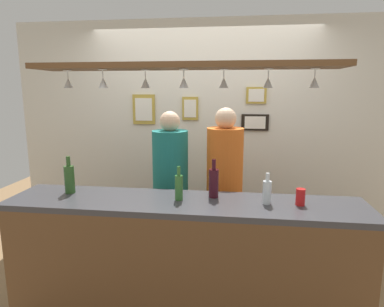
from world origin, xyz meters
name	(u,v)px	position (x,y,z in m)	size (l,w,h in m)	color
ground_plane	(191,295)	(0.00, 0.00, 0.00)	(8.00, 8.00, 0.00)	olive
back_wall	(204,136)	(0.00, 1.10, 1.30)	(4.40, 0.06, 2.60)	silver
bar_counter	(181,251)	(0.00, -0.50, 0.68)	(2.70, 0.55, 1.01)	#38383D
overhead_glass_rack	(184,66)	(0.00, -0.30, 2.00)	(2.20, 0.36, 0.04)	brown
hanging_wineglass_far_left	(68,82)	(-0.89, -0.29, 1.89)	(0.07, 0.07, 0.13)	silver
hanging_wineglass_left	(103,82)	(-0.58, -0.36, 1.89)	(0.07, 0.07, 0.13)	silver
hanging_wineglass_center_left	(145,82)	(-0.30, -0.27, 1.89)	(0.07, 0.07, 0.13)	silver
hanging_wineglass_center	(184,82)	(0.00, -0.34, 1.89)	(0.07, 0.07, 0.13)	silver
hanging_wineglass_center_right	(224,82)	(0.28, -0.27, 1.89)	(0.07, 0.07, 0.13)	silver
hanging_wineglass_right	(268,82)	(0.59, -0.28, 1.89)	(0.07, 0.07, 0.13)	silver
hanging_wineglass_far_right	(314,82)	(0.90, -0.29, 1.89)	(0.07, 0.07, 0.13)	silver
person_left_teal_shirt	(171,179)	(-0.24, 0.35, 0.98)	(0.34, 0.34, 1.64)	#2D334C
person_right_orange_shirt	(225,178)	(0.28, 0.35, 1.01)	(0.34, 0.34, 1.67)	#2D334C
bottle_beer_green_import	(179,187)	(-0.04, -0.33, 1.12)	(0.06, 0.06, 0.26)	#336B2D
bottle_wine_dark_red	(214,182)	(0.21, -0.23, 1.13)	(0.08, 0.08, 0.30)	#380F19
bottle_soda_clear	(267,191)	(0.61, -0.33, 1.10)	(0.06, 0.06, 0.23)	silver
bottle_champagne_green	(69,178)	(-0.94, -0.27, 1.13)	(0.08, 0.08, 0.30)	#2D5623
drink_can	(300,197)	(0.85, -0.33, 1.07)	(0.07, 0.07, 0.12)	red
picture_frame_caricature	(144,109)	(-0.69, 1.06, 1.61)	(0.26, 0.02, 0.34)	#B29338
picture_frame_upper_small	(256,95)	(0.58, 1.06, 1.77)	(0.22, 0.02, 0.18)	#B29338
picture_frame_crest	(190,108)	(-0.15, 1.06, 1.62)	(0.18, 0.02, 0.26)	#B29338
picture_frame_lower_pair	(255,122)	(0.58, 1.06, 1.47)	(0.30, 0.02, 0.18)	black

